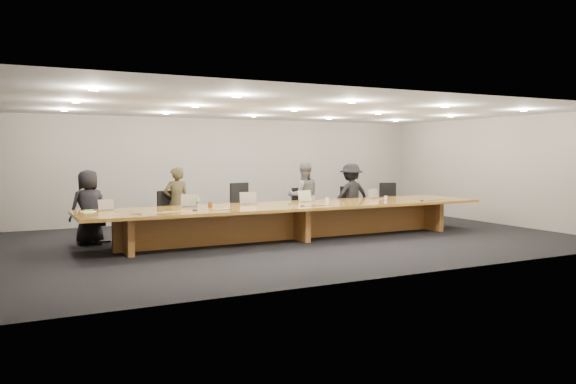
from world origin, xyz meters
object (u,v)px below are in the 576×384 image
object	(u,v)px
laptop_e	(377,194)
mic_center	(302,206)
laptop_d	(308,196)
paper_cup_far	(386,198)
water_bottle	(198,202)
chair_left	(172,215)
laptop_a	(107,205)
chair_right	(351,206)
person_d	(351,195)
person_a	(88,207)
person_b	(177,203)
conference_table	(294,215)
laptop_b	(189,201)
amber_mug	(210,205)
paper_cup_near	(327,200)
person_c	(304,196)
mic_right	(422,200)
chair_far_right	(391,203)
laptop_c	(249,198)
chair_mid_left	(245,208)
mic_left	(195,210)
chair_far_left	(93,219)
av_box	(137,214)

from	to	relation	value
laptop_e	mic_center	world-z (taller)	laptop_e
laptop_d	laptop_e	bearing A→B (deg)	-5.12
paper_cup_far	water_bottle	bearing A→B (deg)	176.89
chair_left	laptop_a	world-z (taller)	chair_left
laptop_a	mic_center	world-z (taller)	laptop_a
chair_right	person_d	xyz separation A→B (m)	(-0.07, -0.09, 0.28)
person_a	person_b	bearing A→B (deg)	163.96
laptop_e	water_bottle	distance (m)	4.52
conference_table	laptop_b	world-z (taller)	laptop_b
amber_mug	paper_cup_near	size ratio (longest dim) A/B	1.09
laptop_e	mic_center	distance (m)	2.65
laptop_a	laptop_d	bearing A→B (deg)	-2.62
person_a	mic_center	world-z (taller)	person_a
water_bottle	person_c	bearing A→B (deg)	15.96
laptop_d	water_bottle	world-z (taller)	laptop_d
laptop_b	paper_cup_far	distance (m)	4.75
person_b	laptop_e	distance (m)	4.79
chair_left	laptop_d	xyz separation A→B (m)	(2.88, -0.89, 0.36)
person_b	laptop_b	distance (m)	0.93
chair_left	paper_cup_far	xyz separation A→B (m)	(4.87, -1.10, 0.26)
person_c	mic_right	world-z (taller)	person_c
chair_far_right	laptop_c	size ratio (longest dim) A/B	3.04
laptop_b	laptop_c	xyz separation A→B (m)	(1.32, 0.01, 0.00)
person_d	laptop_c	size ratio (longest dim) A/B	4.43
conference_table	chair_left	world-z (taller)	chair_left
laptop_b	amber_mug	bearing A→B (deg)	2.80
laptop_d	mic_center	size ratio (longest dim) A/B	2.86
laptop_d	mic_center	bearing A→B (deg)	-134.84
chair_right	mic_right	bearing A→B (deg)	-57.11
person_c	laptop_e	bearing A→B (deg)	169.58
conference_table	laptop_c	world-z (taller)	laptop_c
person_d	water_bottle	bearing A→B (deg)	11.12
conference_table	paper_cup_far	xyz separation A→B (m)	(2.49, 0.07, 0.28)
chair_mid_left	paper_cup_far	world-z (taller)	chair_mid_left
mic_left	chair_mid_left	bearing A→B (deg)	43.39
mic_center	amber_mug	bearing A→B (deg)	160.56
paper_cup_near	laptop_c	bearing A→B (deg)	176.19
person_b	chair_far_right	bearing A→B (deg)	177.10
water_bottle	conference_table	bearing A→B (deg)	-8.81
amber_mug	paper_cup_near	distance (m)	2.79
chair_far_left	water_bottle	size ratio (longest dim) A/B	5.07
chair_far_right	laptop_c	xyz separation A→B (m)	(-4.43, -0.89, 0.34)
conference_table	water_bottle	xyz separation A→B (m)	(-2.06, 0.32, 0.33)
water_bottle	person_b	bearing A→B (deg)	102.13
person_c	laptop_d	bearing A→B (deg)	82.10
chair_right	person_c	xyz separation A→B (m)	(-1.41, -0.06, 0.30)
laptop_e	mic_right	bearing A→B (deg)	-70.11
person_a	av_box	size ratio (longest dim) A/B	8.93
chair_far_left	chair_left	distance (m)	1.62
chair_mid_left	laptop_b	distance (m)	1.91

